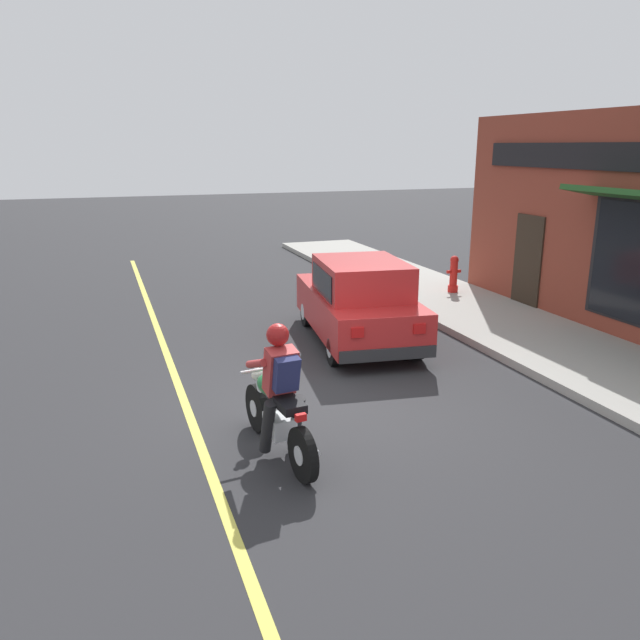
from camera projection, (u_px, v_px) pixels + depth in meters
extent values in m
plane|color=#2B2B2D|center=(322.00, 407.00, 8.75)|extent=(80.00, 80.00, 0.00)
cube|color=#9E9B93|center=(490.00, 318.00, 13.01)|extent=(2.60, 22.00, 0.14)
cube|color=#D1C64C|center=(167.00, 355.00, 10.89)|extent=(0.12, 19.80, 0.01)
cube|color=#2D2319|center=(527.00, 263.00, 13.68)|extent=(0.04, 0.90, 2.10)
cylinder|color=black|center=(257.00, 408.00, 7.96)|extent=(0.17, 0.63, 0.62)
cylinder|color=silver|center=(257.00, 408.00, 7.96)|extent=(0.14, 0.23, 0.22)
cylinder|color=black|center=(303.00, 455.00, 6.75)|extent=(0.17, 0.63, 0.62)
cylinder|color=silver|center=(303.00, 455.00, 6.75)|extent=(0.14, 0.23, 0.22)
cube|color=silver|center=(280.00, 425.00, 7.29)|extent=(0.32, 0.43, 0.24)
ellipsoid|color=#196B33|center=(271.00, 385.00, 7.40)|extent=(0.36, 0.55, 0.24)
cube|color=black|center=(287.00, 403.00, 7.00)|extent=(0.32, 0.59, 0.10)
cylinder|color=silver|center=(259.00, 387.00, 7.79)|extent=(0.11, 0.33, 0.68)
cylinder|color=silver|center=(262.00, 369.00, 7.61)|extent=(0.56, 0.10, 0.04)
sphere|color=silver|center=(258.00, 374.00, 7.79)|extent=(0.16, 0.16, 0.16)
cylinder|color=silver|center=(307.00, 444.00, 7.04)|extent=(0.14, 0.56, 0.08)
cube|color=red|center=(301.00, 417.00, 6.68)|extent=(0.13, 0.07, 0.08)
cylinder|color=black|center=(268.00, 427.00, 7.15)|extent=(0.18, 0.36, 0.71)
cylinder|color=black|center=(296.00, 421.00, 7.30)|extent=(0.18, 0.36, 0.71)
cube|color=#B23333|center=(280.00, 371.00, 7.06)|extent=(0.38, 0.36, 0.57)
cylinder|color=#B23333|center=(256.00, 364.00, 7.18)|extent=(0.15, 0.53, 0.26)
cylinder|color=#B23333|center=(288.00, 359.00, 7.35)|extent=(0.15, 0.53, 0.26)
sphere|color=#A51919|center=(278.00, 335.00, 7.01)|extent=(0.26, 0.26, 0.26)
cube|color=navy|center=(286.00, 374.00, 6.92)|extent=(0.31, 0.27, 0.42)
cylinder|color=black|center=(307.00, 311.00, 12.63)|extent=(0.26, 0.62, 0.60)
cylinder|color=silver|center=(307.00, 311.00, 12.63)|extent=(0.24, 0.35, 0.33)
cylinder|color=black|center=(375.00, 308.00, 12.92)|extent=(0.26, 0.62, 0.60)
cylinder|color=silver|center=(375.00, 308.00, 12.92)|extent=(0.24, 0.35, 0.33)
cylinder|color=black|center=(334.00, 348.00, 10.37)|extent=(0.26, 0.62, 0.60)
cylinder|color=silver|center=(334.00, 348.00, 10.37)|extent=(0.24, 0.35, 0.33)
cylinder|color=black|center=(416.00, 342.00, 10.66)|extent=(0.26, 0.62, 0.60)
cylinder|color=silver|center=(416.00, 342.00, 10.66)|extent=(0.24, 0.35, 0.33)
cube|color=red|center=(357.00, 310.00, 11.57)|extent=(2.12, 3.88, 0.70)
cube|color=red|center=(362.00, 279.00, 11.16)|extent=(1.68, 2.07, 0.66)
cube|color=black|center=(349.00, 272.00, 11.99)|extent=(1.36, 0.52, 0.51)
cube|color=black|center=(322.00, 282.00, 11.02)|extent=(0.23, 1.51, 0.46)
cube|color=black|center=(400.00, 278.00, 11.31)|extent=(0.23, 1.51, 0.46)
cube|color=silver|center=(311.00, 284.00, 13.18)|extent=(0.24, 0.07, 0.14)
cube|color=red|center=(358.00, 333.00, 9.67)|extent=(0.20, 0.07, 0.16)
cube|color=silver|center=(357.00, 282.00, 13.39)|extent=(0.24, 0.07, 0.14)
cube|color=red|center=(420.00, 329.00, 9.88)|extent=(0.20, 0.07, 0.16)
cube|color=#28282B|center=(335.00, 300.00, 13.36)|extent=(1.61, 0.33, 0.20)
cube|color=#28282B|center=(388.00, 354.00, 9.91)|extent=(1.61, 0.33, 0.20)
cylinder|color=red|center=(453.00, 289.00, 15.00)|extent=(0.24, 0.24, 0.16)
cylinder|color=red|center=(454.00, 274.00, 14.90)|extent=(0.18, 0.18, 0.58)
sphere|color=red|center=(454.00, 260.00, 14.82)|extent=(0.20, 0.20, 0.20)
cylinder|color=red|center=(449.00, 272.00, 14.85)|extent=(0.10, 0.08, 0.08)
cylinder|color=red|center=(458.00, 271.00, 14.93)|extent=(0.10, 0.08, 0.08)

